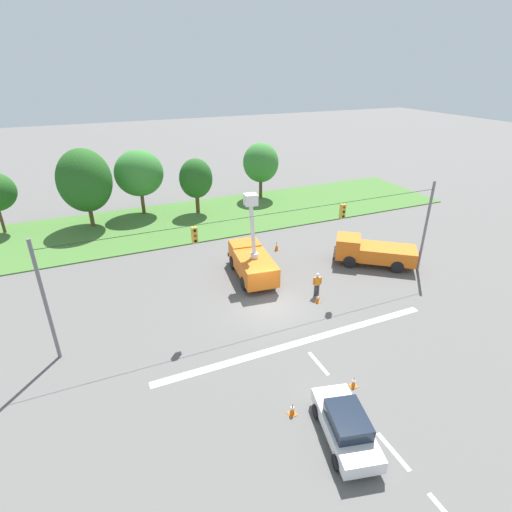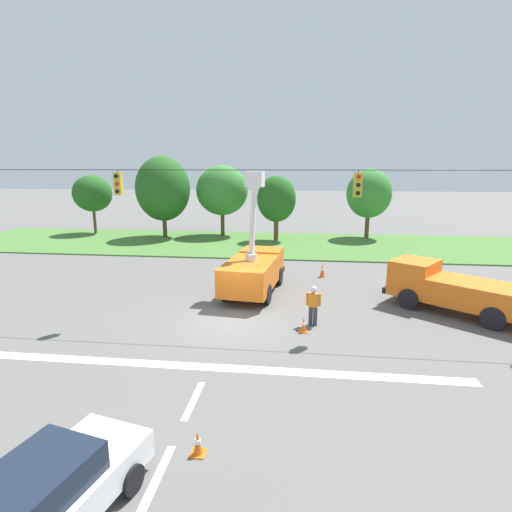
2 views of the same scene
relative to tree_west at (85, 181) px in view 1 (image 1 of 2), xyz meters
The scene contains 16 objects.
ground_plane 23.01m from the tree_west, 63.51° to the right, with size 200.00×200.00×0.00m, color #605E5B.
grass_verge 11.28m from the tree_west, 12.11° to the right, with size 56.00×12.00×0.10m, color #477533.
lane_markings 28.19m from the tree_west, 68.81° to the right, with size 17.60×15.25×0.01m.
signal_gantry 22.55m from the tree_west, 63.40° to the right, with size 26.20×0.33×7.20m.
tree_west is the anchor object (origin of this frame).
tree_centre 5.58m from the tree_west, 17.56° to the left, with size 5.00×4.43×6.88m.
tree_east 10.79m from the tree_west, ahead, with size 3.50×3.10×5.97m.
tree_far_east 19.31m from the tree_west, ahead, with size 4.14×4.20×6.57m.
utility_truck_bucket_lift 19.40m from the tree_west, 56.44° to the right, with size 3.07×6.34×6.50m.
utility_truck_support_near 27.20m from the tree_west, 41.35° to the right, with size 6.45×5.69×2.20m.
sedan_white 32.44m from the tree_west, 74.65° to the right, with size 2.72×4.59×1.56m.
road_worker 24.71m from the tree_west, 56.00° to the right, with size 0.64×0.32×1.77m.
traffic_cone_foreground_left 30.13m from the tree_west, 76.31° to the right, with size 0.36×0.36×0.67m.
traffic_cone_foreground_right 25.27m from the tree_west, 57.78° to the right, with size 0.36×0.36×0.63m.
traffic_cone_mid_left 30.90m from the tree_west, 69.40° to the right, with size 0.36×0.36×0.60m.
traffic_cone_mid_right 19.46m from the tree_west, 40.50° to the right, with size 0.36×0.36×0.83m.
Camera 1 is at (-9.97, -20.57, 14.87)m, focal length 28.00 mm.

